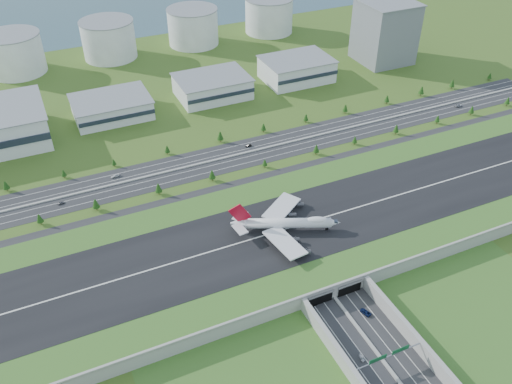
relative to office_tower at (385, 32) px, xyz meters
name	(u,v)px	position (x,y,z in m)	size (l,w,h in m)	color
ground	(289,239)	(-200.00, -195.00, -27.50)	(1200.00, 1200.00, 0.00)	#375C1C
airfield_deck	(290,233)	(-200.00, -195.09, -23.38)	(520.00, 100.00, 9.20)	#9A9994
underpass_road	(394,369)	(-200.00, -294.42, -24.07)	(38.80, 120.40, 8.00)	#28282B
sign_gantry_near	(389,357)	(-200.00, -290.04, -20.55)	(38.70, 0.70, 9.80)	gray
north_expressway	(228,157)	(-200.00, -100.00, -27.44)	(560.00, 36.00, 0.12)	#28282B
tree_row	(240,150)	(-191.08, -101.04, -22.70)	(508.25, 48.66, 8.39)	#3D2819
hangar_mid_a	(112,107)	(-260.00, -5.00, -20.00)	(58.00, 42.00, 15.00)	white
hangar_mid_b	(212,87)	(-175.00, -5.00, -19.00)	(58.00, 42.00, 17.00)	white
hangar_mid_c	(297,69)	(-95.00, -5.00, -18.00)	(58.00, 42.00, 19.00)	white
office_tower	(385,32)	(0.00, 0.00, 0.00)	(46.00, 46.00, 55.00)	slate
fuel_tank_a	(15,54)	(-320.00, 115.00, -10.00)	(50.00, 50.00, 35.00)	silver
fuel_tank_b	(109,40)	(-235.00, 115.00, -10.00)	(50.00, 50.00, 35.00)	silver
fuel_tank_c	(193,27)	(-150.00, 115.00, -10.00)	(50.00, 50.00, 35.00)	silver
fuel_tank_d	(269,15)	(-65.00, 115.00, -10.00)	(50.00, 50.00, 35.00)	silver
bay_water	(110,3)	(-200.00, 285.00, -27.47)	(1200.00, 260.00, 0.06)	#32525F
boeing_747	(285,223)	(-203.44, -195.84, -13.98)	(58.86, 54.41, 19.39)	white
car_0	(362,358)	(-208.02, -282.04, -26.65)	(1.72, 4.26, 1.45)	silver
car_2	(365,312)	(-191.44, -260.25, -26.53)	(2.81, 6.08, 1.69)	#0C173C
car_4	(61,203)	(-315.05, -106.66, -26.67)	(1.67, 4.16, 1.42)	#4F4F54
car_5	(248,146)	(-180.66, -92.78, -26.61)	(1.64, 4.69, 1.54)	black
car_6	(458,106)	(1.41, -106.84, -26.53)	(2.81, 6.10, 1.70)	#A9A9AD
car_7	(115,176)	(-277.64, -91.12, -26.53)	(2.38, 5.85, 1.70)	silver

